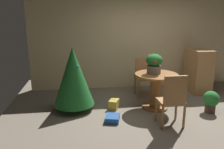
{
  "coord_description": "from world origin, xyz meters",
  "views": [
    {
      "loc": [
        -1.65,
        -3.93,
        1.93
      ],
      "look_at": [
        -1.06,
        0.24,
        0.87
      ],
      "focal_mm": 35.96,
      "sensor_mm": 36.0,
      "label": 1
    }
  ],
  "objects_px": {
    "flower_vase": "(154,63)",
    "gift_box_gold": "(114,104)",
    "gift_box_blue": "(112,118)",
    "wooden_cabinet": "(198,71)",
    "wooden_chair_near": "(172,98)",
    "round_dining_table": "(156,86)",
    "holiday_tree": "(73,76)",
    "wooden_chair_far": "(145,75)",
    "potted_plant": "(211,100)"
  },
  "relations": [
    {
      "from": "gift_box_blue",
      "to": "potted_plant",
      "type": "bearing_deg",
      "value": 3.33
    },
    {
      "from": "gift_box_blue",
      "to": "gift_box_gold",
      "type": "xyz_separation_m",
      "value": [
        0.12,
        0.61,
        0.04
      ]
    },
    {
      "from": "flower_vase",
      "to": "holiday_tree",
      "type": "relative_size",
      "value": 0.31
    },
    {
      "from": "gift_box_blue",
      "to": "wooden_chair_far",
      "type": "bearing_deg",
      "value": 53.66
    },
    {
      "from": "gift_box_blue",
      "to": "potted_plant",
      "type": "xyz_separation_m",
      "value": [
        2.09,
        0.12,
        0.21
      ]
    },
    {
      "from": "flower_vase",
      "to": "wooden_cabinet",
      "type": "distance_m",
      "value": 1.86
    },
    {
      "from": "round_dining_table",
      "to": "wooden_chair_far",
      "type": "relative_size",
      "value": 0.97
    },
    {
      "from": "wooden_chair_near",
      "to": "wooden_cabinet",
      "type": "distance_m",
      "value": 2.37
    },
    {
      "from": "round_dining_table",
      "to": "flower_vase",
      "type": "distance_m",
      "value": 0.51
    },
    {
      "from": "round_dining_table",
      "to": "flower_vase",
      "type": "xyz_separation_m",
      "value": [
        -0.06,
        0.03,
        0.51
      ]
    },
    {
      "from": "wooden_cabinet",
      "to": "wooden_chair_near",
      "type": "bearing_deg",
      "value": -128.91
    },
    {
      "from": "flower_vase",
      "to": "wooden_chair_near",
      "type": "xyz_separation_m",
      "value": [
        0.06,
        -0.91,
        -0.46
      ]
    },
    {
      "from": "round_dining_table",
      "to": "gift_box_blue",
      "type": "bearing_deg",
      "value": -153.09
    },
    {
      "from": "wooden_chair_far",
      "to": "wooden_cabinet",
      "type": "bearing_deg",
      "value": 3.42
    },
    {
      "from": "gift_box_blue",
      "to": "wooden_cabinet",
      "type": "xyz_separation_m",
      "value": [
        2.52,
        1.49,
        0.51
      ]
    },
    {
      "from": "wooden_chair_near",
      "to": "gift_box_blue",
      "type": "bearing_deg",
      "value": 160.61
    },
    {
      "from": "holiday_tree",
      "to": "wooden_chair_far",
      "type": "bearing_deg",
      "value": 22.39
    },
    {
      "from": "round_dining_table",
      "to": "wooden_cabinet",
      "type": "distance_m",
      "value": 1.78
    },
    {
      "from": "round_dining_table",
      "to": "wooden_chair_near",
      "type": "xyz_separation_m",
      "value": [
        0.0,
        -0.88,
        0.05
      ]
    },
    {
      "from": "wooden_chair_near",
      "to": "gift_box_gold",
      "type": "bearing_deg",
      "value": 132.93
    },
    {
      "from": "wooden_chair_near",
      "to": "potted_plant",
      "type": "relative_size",
      "value": 2.11
    },
    {
      "from": "round_dining_table",
      "to": "wooden_chair_far",
      "type": "bearing_deg",
      "value": 90.0
    },
    {
      "from": "gift_box_blue",
      "to": "wooden_cabinet",
      "type": "distance_m",
      "value": 2.97
    },
    {
      "from": "flower_vase",
      "to": "gift_box_gold",
      "type": "bearing_deg",
      "value": 175.91
    },
    {
      "from": "flower_vase",
      "to": "wooden_chair_near",
      "type": "distance_m",
      "value": 1.02
    },
    {
      "from": "holiday_tree",
      "to": "round_dining_table",
      "type": "bearing_deg",
      "value": -4.88
    },
    {
      "from": "round_dining_table",
      "to": "flower_vase",
      "type": "height_order",
      "value": "flower_vase"
    },
    {
      "from": "potted_plant",
      "to": "wooden_chair_far",
      "type": "bearing_deg",
      "value": 129.89
    },
    {
      "from": "wooden_chair_far",
      "to": "gift_box_gold",
      "type": "height_order",
      "value": "wooden_chair_far"
    },
    {
      "from": "wooden_chair_near",
      "to": "gift_box_gold",
      "type": "distance_m",
      "value": 1.4
    },
    {
      "from": "holiday_tree",
      "to": "potted_plant",
      "type": "bearing_deg",
      "value": -11.02
    },
    {
      "from": "flower_vase",
      "to": "round_dining_table",
      "type": "bearing_deg",
      "value": -27.89
    },
    {
      "from": "wooden_chair_near",
      "to": "wooden_cabinet",
      "type": "xyz_separation_m",
      "value": [
        1.49,
        1.85,
        0.02
      ]
    },
    {
      "from": "potted_plant",
      "to": "wooden_chair_near",
      "type": "bearing_deg",
      "value": -155.59
    },
    {
      "from": "gift_box_gold",
      "to": "wooden_cabinet",
      "type": "distance_m",
      "value": 2.59
    },
    {
      "from": "wooden_chair_far",
      "to": "potted_plant",
      "type": "xyz_separation_m",
      "value": [
        1.07,
        -1.27,
        -0.28
      ]
    },
    {
      "from": "round_dining_table",
      "to": "wooden_chair_near",
      "type": "distance_m",
      "value": 0.88
    },
    {
      "from": "flower_vase",
      "to": "gift_box_gold",
      "type": "xyz_separation_m",
      "value": [
        -0.85,
        0.06,
        -0.9
      ]
    },
    {
      "from": "wooden_chair_far",
      "to": "gift_box_blue",
      "type": "bearing_deg",
      "value": -126.34
    },
    {
      "from": "wooden_chair_near",
      "to": "flower_vase",
      "type": "bearing_deg",
      "value": 93.61
    },
    {
      "from": "wooden_chair_far",
      "to": "holiday_tree",
      "type": "height_order",
      "value": "holiday_tree"
    },
    {
      "from": "flower_vase",
      "to": "potted_plant",
      "type": "relative_size",
      "value": 0.92
    },
    {
      "from": "wooden_chair_near",
      "to": "potted_plant",
      "type": "distance_m",
      "value": 1.2
    },
    {
      "from": "round_dining_table",
      "to": "holiday_tree",
      "type": "relative_size",
      "value": 0.68
    },
    {
      "from": "flower_vase",
      "to": "wooden_chair_near",
      "type": "height_order",
      "value": "flower_vase"
    },
    {
      "from": "gift_box_blue",
      "to": "gift_box_gold",
      "type": "bearing_deg",
      "value": 78.82
    },
    {
      "from": "round_dining_table",
      "to": "wooden_cabinet",
      "type": "height_order",
      "value": "wooden_cabinet"
    },
    {
      "from": "round_dining_table",
      "to": "gift_box_blue",
      "type": "xyz_separation_m",
      "value": [
        -1.03,
        -0.52,
        -0.44
      ]
    },
    {
      "from": "holiday_tree",
      "to": "gift_box_blue",
      "type": "xyz_separation_m",
      "value": [
        0.73,
        -0.67,
        -0.69
      ]
    },
    {
      "from": "flower_vase",
      "to": "gift_box_gold",
      "type": "height_order",
      "value": "flower_vase"
    }
  ]
}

